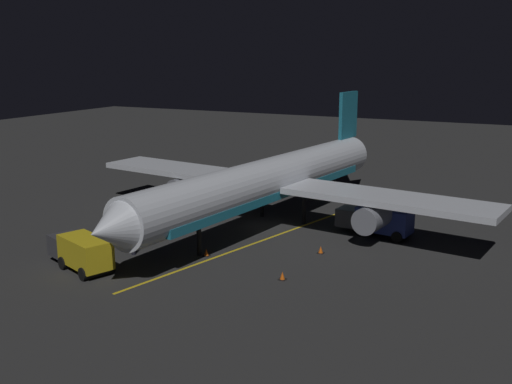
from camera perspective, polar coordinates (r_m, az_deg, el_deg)
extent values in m
cube|color=#2A2A2A|center=(52.55, 0.97, -3.39)|extent=(180.00, 180.00, 0.20)
cube|color=gold|center=(48.52, 0.37, -4.66)|extent=(7.19, 27.70, 0.01)
cylinder|color=silver|center=(51.52, 0.99, 1.12)|extent=(8.14, 33.32, 3.67)
cube|color=teal|center=(51.74, 0.98, 0.02)|extent=(7.28, 28.37, 0.66)
cone|color=silver|center=(38.40, -13.61, -3.41)|extent=(3.96, 3.40, 3.60)
cone|color=silver|center=(67.26, 9.52, 3.74)|extent=(3.87, 4.81, 3.30)
cube|color=teal|center=(64.33, 8.67, 7.17)|extent=(0.85, 3.62, 4.81)
cube|color=silver|center=(48.42, 12.43, -0.63)|extent=(17.61, 7.08, 0.50)
cylinder|color=slate|center=(48.00, 10.86, -2.41)|extent=(2.52, 3.46, 2.10)
cube|color=silver|center=(59.07, -6.60, 2.02)|extent=(17.61, 7.08, 0.50)
cylinder|color=slate|center=(57.92, -6.70, 0.39)|extent=(2.52, 3.46, 2.10)
cylinder|color=black|center=(45.17, -5.38, -4.56)|extent=(0.41, 0.41, 2.28)
cylinder|color=black|center=(53.30, 4.52, -1.81)|extent=(0.41, 0.41, 2.28)
cylinder|color=black|center=(55.53, 0.57, -1.16)|extent=(0.41, 0.41, 2.28)
cube|color=gold|center=(43.28, -15.75, -5.41)|extent=(4.70, 3.46, 1.93)
cube|color=#38383D|center=(45.93, -17.48, -4.74)|extent=(2.39, 2.50, 1.50)
cylinder|color=black|center=(44.84, -16.55, -6.12)|extent=(1.66, 2.48, 0.90)
cylinder|color=black|center=(42.34, -14.73, -7.15)|extent=(1.66, 2.48, 0.90)
cube|color=navy|center=(50.52, 11.98, -2.56)|extent=(4.62, 2.69, 1.93)
cube|color=#38383D|center=(51.77, 8.81, -2.30)|extent=(2.06, 2.23, 1.50)
cylinder|color=black|center=(51.35, 10.35, -3.36)|extent=(1.21, 2.41, 0.90)
cylinder|color=black|center=(50.25, 13.54, -3.87)|extent=(1.21, 2.41, 0.90)
cylinder|color=black|center=(46.24, -11.45, -5.28)|extent=(0.32, 0.32, 0.85)
cylinder|color=yellow|center=(46.01, -11.49, -4.39)|extent=(0.40, 0.40, 0.65)
sphere|color=tan|center=(45.88, -11.52, -3.86)|extent=(0.24, 0.24, 0.24)
cone|color=#EA590F|center=(45.94, 6.10, -5.41)|extent=(0.36, 0.36, 0.55)
cube|color=black|center=(46.02, 6.09, -5.71)|extent=(0.50, 0.50, 0.03)
cone|color=#EA590F|center=(49.46, -11.92, -4.28)|extent=(0.36, 0.36, 0.55)
cube|color=black|center=(49.53, -11.90, -4.56)|extent=(0.50, 0.50, 0.03)
cone|color=#EA590F|center=(40.59, 2.50, -7.86)|extent=(0.36, 0.36, 0.55)
cube|color=black|center=(40.68, 2.49, -8.21)|extent=(0.50, 0.50, 0.03)
cone|color=#EA590F|center=(45.25, -4.69, -5.67)|extent=(0.36, 0.36, 0.55)
cube|color=black|center=(45.33, -4.69, -5.98)|extent=(0.50, 0.50, 0.03)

